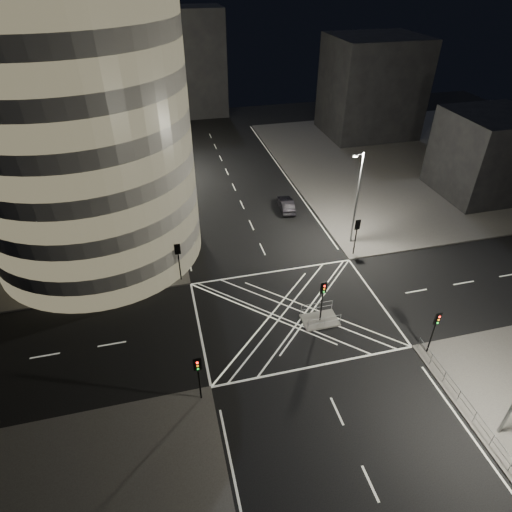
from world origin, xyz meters
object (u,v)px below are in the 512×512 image
object	(u,v)px
central_island	(320,320)
street_lamp_left_far	(154,140)
street_lamp_right_far	(357,196)
sedan	(286,205)
traffic_signal_fl	(178,255)
traffic_signal_nr	(435,325)
traffic_signal_fr	(357,231)
traffic_signal_island	(323,295)
street_lamp_left_near	(164,204)
traffic_signal_nl	(198,371)

from	to	relation	value
central_island	street_lamp_left_far	size ratio (longest dim) A/B	0.30
street_lamp_right_far	sedan	distance (m)	10.74
traffic_signal_fl	traffic_signal_nr	size ratio (longest dim) A/B	1.00
sedan	traffic_signal_fr	bearing A→B (deg)	116.61
central_island	street_lamp_left_far	world-z (taller)	street_lamp_left_far
traffic_signal_fl	traffic_signal_island	distance (m)	13.62
street_lamp_left_near	central_island	bearing A→B (deg)	-49.73
traffic_signal_fl	street_lamp_left_near	xyz separation A→B (m)	(-0.64, 5.20, 2.63)
traffic_signal_island	street_lamp_left_near	size ratio (longest dim) A/B	0.40
street_lamp_left_near	traffic_signal_nl	bearing A→B (deg)	-88.06
traffic_signal_fl	traffic_signal_nl	bearing A→B (deg)	-90.00
traffic_signal_fl	traffic_signal_nl	size ratio (longest dim) A/B	1.00
traffic_signal_fl	sedan	xyz separation A→B (m)	(13.66, 10.65, -2.19)
traffic_signal_nl	traffic_signal_nr	world-z (taller)	same
traffic_signal_island	street_lamp_left_far	world-z (taller)	street_lamp_left_far
street_lamp_left_near	street_lamp_right_far	size ratio (longest dim) A/B	1.00
traffic_signal_fl	traffic_signal_island	xyz separation A→B (m)	(10.80, -8.30, 0.00)
traffic_signal_fl	street_lamp_right_far	xyz separation A→B (m)	(18.24, 2.20, 2.63)
central_island	traffic_signal_nl	bearing A→B (deg)	-153.86
central_island	traffic_signal_fl	xyz separation A→B (m)	(-10.80, 8.30, 2.84)
traffic_signal_nr	street_lamp_left_far	size ratio (longest dim) A/B	0.40
central_island	street_lamp_left_far	xyz separation A→B (m)	(-11.44, 31.50, 5.47)
street_lamp_left_far	street_lamp_right_far	xyz separation A→B (m)	(18.87, -21.00, 0.00)
street_lamp_left_far	street_lamp_left_near	bearing A→B (deg)	-90.00
traffic_signal_fr	street_lamp_right_far	xyz separation A→B (m)	(0.64, 2.20, 2.63)
central_island	traffic_signal_island	size ratio (longest dim) A/B	0.75
traffic_signal_nr	traffic_signal_fl	bearing A→B (deg)	142.31
traffic_signal_fl	street_lamp_right_far	distance (m)	18.55
central_island	sedan	bearing A→B (deg)	81.40
traffic_signal_fr	central_island	bearing A→B (deg)	-129.33
traffic_signal_fr	traffic_signal_nr	bearing A→B (deg)	-90.00
traffic_signal_fr	street_lamp_right_far	world-z (taller)	street_lamp_right_far
traffic_signal_fl	traffic_signal_nl	world-z (taller)	same
traffic_signal_fl	sedan	size ratio (longest dim) A/B	0.91
street_lamp_left_far	traffic_signal_fl	bearing A→B (deg)	-88.43
central_island	traffic_signal_fr	bearing A→B (deg)	50.67
central_island	traffic_signal_nr	world-z (taller)	traffic_signal_nr
traffic_signal_fl	street_lamp_left_far	distance (m)	23.36
street_lamp_right_far	sedan	world-z (taller)	street_lamp_right_far
street_lamp_right_far	traffic_signal_fl	bearing A→B (deg)	-173.12
traffic_signal_fr	street_lamp_left_far	distance (m)	29.63
traffic_signal_nr	street_lamp_left_far	xyz separation A→B (m)	(-18.24, 36.80, 2.63)
traffic_signal_nl	street_lamp_left_near	size ratio (longest dim) A/B	0.40
traffic_signal_island	traffic_signal_fr	bearing A→B (deg)	50.67
traffic_signal_nl	street_lamp_left_near	distance (m)	18.99
traffic_signal_fr	traffic_signal_island	distance (m)	10.73
traffic_signal_island	sedan	size ratio (longest dim) A/B	0.91
traffic_signal_nl	traffic_signal_island	distance (m)	12.03
sedan	traffic_signal_fl	bearing A→B (deg)	44.24
street_lamp_left_near	street_lamp_left_far	size ratio (longest dim) A/B	1.00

